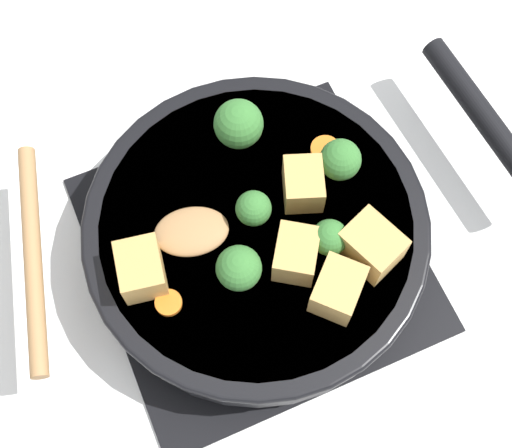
% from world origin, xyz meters
% --- Properties ---
extents(ground_plane, '(2.40, 2.40, 0.00)m').
position_xyz_m(ground_plane, '(0.00, 0.00, 0.00)').
color(ground_plane, white).
extents(front_burner_grate, '(0.31, 0.31, 0.03)m').
position_xyz_m(front_burner_grate, '(0.00, 0.00, 0.01)').
color(front_burner_grate, black).
rests_on(front_burner_grate, ground_plane).
extents(skillet_pan, '(0.44, 0.32, 0.05)m').
position_xyz_m(skillet_pan, '(0.00, 0.00, 0.06)').
color(skillet_pan, black).
rests_on(skillet_pan, front_burner_grate).
extents(wooden_spoon, '(0.21, 0.21, 0.02)m').
position_xyz_m(wooden_spoon, '(-0.13, 0.03, 0.09)').
color(wooden_spoon, '#A87A4C').
rests_on(wooden_spoon, skillet_pan).
extents(tofu_cube_center_large, '(0.05, 0.06, 0.04)m').
position_xyz_m(tofu_cube_center_large, '(0.02, -0.05, 0.10)').
color(tofu_cube_center_large, tan).
rests_on(tofu_cube_center_large, skillet_pan).
extents(tofu_cube_near_handle, '(0.05, 0.06, 0.04)m').
position_xyz_m(tofu_cube_near_handle, '(0.08, -0.07, 0.10)').
color(tofu_cube_near_handle, tan).
rests_on(tofu_cube_near_handle, skillet_pan).
extents(tofu_cube_east_chunk, '(0.05, 0.05, 0.04)m').
position_xyz_m(tofu_cube_east_chunk, '(0.05, 0.01, 0.10)').
color(tofu_cube_east_chunk, tan).
rests_on(tofu_cube_east_chunk, skillet_pan).
extents(tofu_cube_west_chunk, '(0.06, 0.06, 0.04)m').
position_xyz_m(tofu_cube_west_chunk, '(0.04, -0.09, 0.10)').
color(tofu_cube_west_chunk, tan).
rests_on(tofu_cube_west_chunk, skillet_pan).
extents(tofu_cube_back_piece, '(0.05, 0.05, 0.04)m').
position_xyz_m(tofu_cube_back_piece, '(-0.11, -0.01, 0.10)').
color(tofu_cube_back_piece, tan).
rests_on(tofu_cube_back_piece, skillet_pan).
extents(broccoli_floret_near_spoon, '(0.04, 0.04, 0.05)m').
position_xyz_m(broccoli_floret_near_spoon, '(-0.03, -0.04, 0.11)').
color(broccoli_floret_near_spoon, '#709956').
rests_on(broccoli_floret_near_spoon, skillet_pan).
extents(broccoli_floret_center_top, '(0.04, 0.04, 0.05)m').
position_xyz_m(broccoli_floret_center_top, '(0.09, 0.02, 0.10)').
color(broccoli_floret_center_top, '#709956').
rests_on(broccoli_floret_center_top, skillet_pan).
extents(broccoli_floret_east_rim, '(0.05, 0.05, 0.05)m').
position_xyz_m(broccoli_floret_east_rim, '(0.02, 0.09, 0.11)').
color(broccoli_floret_east_rim, '#709956').
rests_on(broccoli_floret_east_rim, skillet_pan).
extents(broccoli_floret_west_rim, '(0.03, 0.03, 0.04)m').
position_xyz_m(broccoli_floret_west_rim, '(0.00, 0.01, 0.10)').
color(broccoli_floret_west_rim, '#709956').
rests_on(broccoli_floret_west_rim, skillet_pan).
extents(broccoli_floret_north_edge, '(0.03, 0.03, 0.04)m').
position_xyz_m(broccoli_floret_north_edge, '(0.05, -0.05, 0.10)').
color(broccoli_floret_north_edge, '#709956').
rests_on(broccoli_floret_north_edge, skillet_pan).
extents(carrot_slice_orange_thin, '(0.02, 0.02, 0.01)m').
position_xyz_m(carrot_slice_orange_thin, '(-0.10, -0.04, 0.08)').
color(carrot_slice_orange_thin, orange).
rests_on(carrot_slice_orange_thin, skillet_pan).
extents(carrot_slice_near_center, '(0.03, 0.03, 0.01)m').
position_xyz_m(carrot_slice_near_center, '(0.09, 0.04, 0.08)').
color(carrot_slice_near_center, orange).
rests_on(carrot_slice_near_center, skillet_pan).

